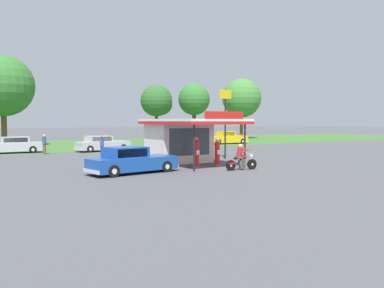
% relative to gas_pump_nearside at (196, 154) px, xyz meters
% --- Properties ---
extents(ground_plane, '(300.00, 300.00, 0.00)m').
position_rel_gas_pump_nearside_xyz_m(ground_plane, '(1.84, -1.13, -0.90)').
color(ground_plane, '#4C4C51').
extents(grass_verge_strip, '(120.00, 24.00, 0.01)m').
position_rel_gas_pump_nearside_xyz_m(grass_verge_strip, '(1.84, 28.87, -0.90)').
color(grass_verge_strip, '#3D6B2D').
rests_on(grass_verge_strip, ground).
extents(service_station_kiosk, '(4.77, 7.27, 3.55)m').
position_rel_gas_pump_nearside_xyz_m(service_station_kiosk, '(0.81, 3.14, 0.93)').
color(service_station_kiosk, silver).
rests_on(service_station_kiosk, ground).
extents(gas_pump_nearside, '(0.44, 0.44, 1.97)m').
position_rel_gas_pump_nearside_xyz_m(gas_pump_nearside, '(0.00, 0.00, 0.00)').
color(gas_pump_nearside, slate).
rests_on(gas_pump_nearside, ground).
extents(gas_pump_offside, '(0.44, 0.44, 1.89)m').
position_rel_gas_pump_nearside_xyz_m(gas_pump_offside, '(1.63, -0.00, -0.04)').
color(gas_pump_offside, slate).
rests_on(gas_pump_offside, ground).
extents(motorcycle_with_rider, '(2.16, 0.70, 1.58)m').
position_rel_gas_pump_nearside_xyz_m(motorcycle_with_rider, '(1.60, -2.49, -0.25)').
color(motorcycle_with_rider, black).
rests_on(motorcycle_with_rider, ground).
extents(featured_classic_sedan, '(5.44, 2.50, 1.53)m').
position_rel_gas_pump_nearside_xyz_m(featured_classic_sedan, '(-4.63, -0.32, -0.21)').
color(featured_classic_sedan, '#19479E').
rests_on(featured_classic_sedan, ground).
extents(parked_car_second_row_spare, '(5.68, 2.11, 1.63)m').
position_rel_gas_pump_nearside_xyz_m(parked_car_second_row_spare, '(17.70, 20.09, -0.17)').
color(parked_car_second_row_spare, gold).
rests_on(parked_car_second_row_spare, ground).
extents(parked_car_back_row_far_left, '(5.08, 2.04, 1.45)m').
position_rel_gas_pump_nearside_xyz_m(parked_car_back_row_far_left, '(9.02, 19.93, -0.23)').
color(parked_car_back_row_far_left, '#2D844C').
rests_on(parked_car_back_row_far_left, ground).
extents(parked_car_back_row_centre_left, '(5.53, 2.34, 1.51)m').
position_rel_gas_pump_nearside_xyz_m(parked_car_back_row_centre_left, '(-0.22, 16.66, -0.20)').
color(parked_car_back_row_centre_left, '#B7B7BC').
rests_on(parked_car_back_row_centre_left, ground).
extents(parked_car_back_row_far_right, '(5.48, 2.16, 1.51)m').
position_rel_gas_pump_nearside_xyz_m(parked_car_back_row_far_right, '(-8.12, 18.69, -0.20)').
color(parked_car_back_row_far_right, '#B7B7BC').
rests_on(parked_car_back_row_far_right, ground).
extents(bystander_standing_back_lot, '(0.34, 0.34, 1.72)m').
position_rel_gas_pump_nearside_xyz_m(bystander_standing_back_lot, '(-2.24, 11.15, 0.01)').
color(bystander_standing_back_lot, '#2D3351').
rests_on(bystander_standing_back_lot, ground).
extents(bystander_chatting_near_pumps, '(0.34, 0.34, 1.78)m').
position_rel_gas_pump_nearside_xyz_m(bystander_chatting_near_pumps, '(-5.85, 15.95, 0.05)').
color(bystander_chatting_near_pumps, brown).
rests_on(bystander_chatting_near_pumps, ground).
extents(bystander_strolling_foreground, '(0.34, 0.34, 1.52)m').
position_rel_gas_pump_nearside_xyz_m(bystander_strolling_foreground, '(3.86, 15.40, -0.11)').
color(bystander_strolling_foreground, brown).
rests_on(bystander_strolling_foreground, ground).
extents(tree_oak_right, '(6.47, 6.47, 9.95)m').
position_rel_gas_pump_nearside_xyz_m(tree_oak_right, '(29.19, 31.23, 5.80)').
color(tree_oak_right, brown).
rests_on(tree_oak_right, ground).
extents(tree_oak_distant_spare, '(4.75, 4.47, 8.04)m').
position_rel_gas_pump_nearside_xyz_m(tree_oak_distant_spare, '(12.58, 29.50, 4.76)').
color(tree_oak_distant_spare, brown).
rests_on(tree_oak_distant_spare, ground).
extents(tree_oak_far_left, '(6.94, 6.94, 10.41)m').
position_rel_gas_pump_nearside_xyz_m(tree_oak_far_left, '(-7.38, 29.05, 5.94)').
color(tree_oak_far_left, brown).
rests_on(tree_oak_far_left, ground).
extents(tree_oak_centre, '(4.84, 4.84, 8.64)m').
position_rel_gas_pump_nearside_xyz_m(tree_oak_centre, '(19.35, 30.80, 5.18)').
color(tree_oak_centre, brown).
rests_on(tree_oak_centre, ground).
extents(roadside_pole_sign, '(1.10, 0.12, 5.41)m').
position_rel_gas_pump_nearside_xyz_m(roadside_pole_sign, '(5.20, 3.87, 2.74)').
color(roadside_pole_sign, black).
rests_on(roadside_pole_sign, ground).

